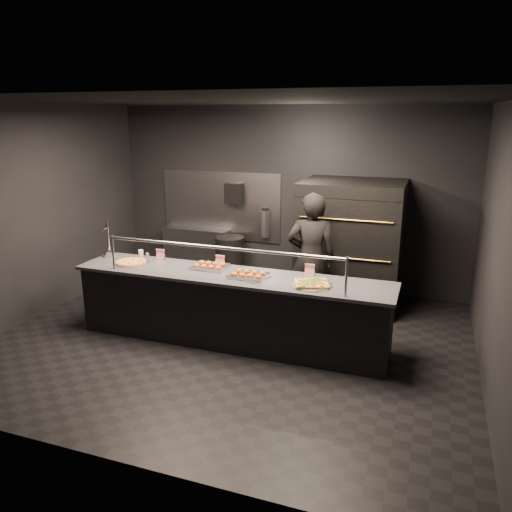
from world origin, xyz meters
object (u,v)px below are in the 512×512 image
Objects in this scene: trash_bin at (230,260)px; slider_tray_b at (248,275)px; beer_tap at (109,245)px; square_pizza at (312,284)px; towel_dispenser at (234,193)px; fire_extinguisher at (265,223)px; round_pizza at (131,262)px; pizza_oven at (351,243)px; prep_shelf at (198,252)px; slider_tray_a at (210,266)px; service_counter at (231,308)px; worker at (311,259)px.

slider_tray_b is at bearing -62.15° from trash_bin.
beer_tap is 2.98m from square_pizza.
towel_dispenser is at bearing 90.00° from trash_bin.
fire_extinguisher is 2.72m from beer_tap.
round_pizza is 0.89× the size of slider_tray_b.
towel_dispenser is 0.74m from fire_extinguisher.
pizza_oven reaches higher than beer_tap.
pizza_oven is 1.63m from fire_extinguisher.
pizza_oven is 1.59× the size of prep_shelf.
towel_dispenser is at bearing 77.30° from round_pizza.
prep_shelf is 2.55m from slider_tray_a.
fire_extinguisher is 2.64m from round_pizza.
slider_tray_b is at bearing -51.72° from prep_shelf.
towel_dispenser is at bearing -178.96° from fire_extinguisher.
beer_tap is 1.23× the size of round_pizza.
service_counter is at bearing -69.37° from towel_dispenser.
pizza_oven is 3.56m from beer_tap.
slider_tray_a is (-1.55, -1.75, -0.02)m from pizza_oven.
service_counter is 3.42× the size of prep_shelf.
slider_tray_a reaches higher than round_pizza.
beer_tap reaches higher than service_counter.
square_pizza reaches higher than prep_shelf.
slider_tray_a is at bearing -74.64° from trash_bin.
fire_extinguisher is at bearing 119.77° from square_pizza.
towel_dispenser reaches higher than prep_shelf.
worker reaches higher than beer_tap.
slider_tray_b is (1.86, -2.35, 0.50)m from prep_shelf.
pizza_oven is at bearing -17.89° from fire_extinguisher.
fire_extinguisher is 0.27× the size of worker.
towel_dispenser reaches higher than fire_extinguisher.
square_pizza is at bearing -51.41° from towel_dispenser.
square_pizza is (0.81, -0.04, -0.01)m from slider_tray_b.
towel_dispenser is at bearing 166.86° from pizza_oven.
worker reaches higher than fire_extinguisher.
service_counter is at bearing 38.25° from worker.
pizza_oven is 3.26m from round_pizza.
worker is (1.15, -1.41, -0.13)m from fire_extinguisher.
worker reaches higher than prep_shelf.
towel_dispenser reaches higher than trash_bin.
slider_tray_b is 1.16m from worker.
towel_dispenser is at bearing 65.60° from beer_tap.
service_counter reaches higher than prep_shelf.
trash_bin is at bearing 75.97° from round_pizza.
prep_shelf is (-2.80, 0.42, -0.52)m from pizza_oven.
prep_shelf is at bearing 93.93° from round_pizza.
beer_tap is 1.09× the size of slider_tray_b.
square_pizza is 1.09m from worker.
towel_dispenser is at bearing 110.63° from service_counter.
round_pizza is 2.45m from worker.
slider_tray_b is at bearing -0.81° from round_pizza.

